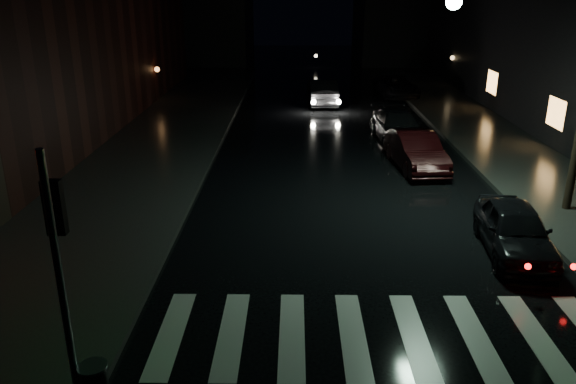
{
  "coord_description": "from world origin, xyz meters",
  "views": [
    {
      "loc": [
        1.24,
        -8.96,
        6.44
      ],
      "look_at": [
        1.07,
        4.34,
        1.6
      ],
      "focal_mm": 35.0,
      "sensor_mm": 36.0,
      "label": 1
    }
  ],
  "objects_px": {
    "parked_car_a": "(515,229)",
    "parked_car_d": "(396,86)",
    "parked_car_b": "(416,151)",
    "oncoming_car": "(322,92)",
    "parked_car_c": "(397,126)"
  },
  "relations": [
    {
      "from": "parked_car_c",
      "to": "parked_car_d",
      "type": "distance_m",
      "value": 11.09
    },
    {
      "from": "parked_car_d",
      "to": "oncoming_car",
      "type": "height_order",
      "value": "oncoming_car"
    },
    {
      "from": "oncoming_car",
      "to": "parked_car_a",
      "type": "bearing_deg",
      "value": 99.46
    },
    {
      "from": "parked_car_c",
      "to": "parked_car_d",
      "type": "xyz_separation_m",
      "value": [
        1.8,
        10.94,
        -0.02
      ]
    },
    {
      "from": "parked_car_d",
      "to": "parked_car_b",
      "type": "bearing_deg",
      "value": -102.51
    },
    {
      "from": "parked_car_c",
      "to": "oncoming_car",
      "type": "height_order",
      "value": "oncoming_car"
    },
    {
      "from": "parked_car_b",
      "to": "parked_car_c",
      "type": "height_order",
      "value": "parked_car_b"
    },
    {
      "from": "parked_car_a",
      "to": "parked_car_d",
      "type": "relative_size",
      "value": 0.82
    },
    {
      "from": "parked_car_a",
      "to": "parked_car_b",
      "type": "bearing_deg",
      "value": 104.0
    },
    {
      "from": "parked_car_c",
      "to": "parked_car_b",
      "type": "bearing_deg",
      "value": -93.6
    },
    {
      "from": "parked_car_a",
      "to": "parked_car_d",
      "type": "height_order",
      "value": "parked_car_a"
    },
    {
      "from": "parked_car_a",
      "to": "parked_car_c",
      "type": "bearing_deg",
      "value": 100.97
    },
    {
      "from": "parked_car_b",
      "to": "parked_car_d",
      "type": "xyz_separation_m",
      "value": [
        1.8,
        15.03,
        -0.05
      ]
    },
    {
      "from": "parked_car_a",
      "to": "parked_car_c",
      "type": "relative_size",
      "value": 0.83
    },
    {
      "from": "oncoming_car",
      "to": "parked_car_c",
      "type": "bearing_deg",
      "value": 107.58
    }
  ]
}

